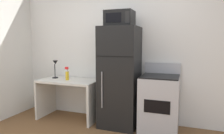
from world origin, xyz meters
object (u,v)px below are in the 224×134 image
desk_lamp (55,66)px  oven_range (159,103)px  spray_bottle (67,75)px  refrigerator (120,77)px  microwave (120,19)px  desk (69,92)px

desk_lamp → oven_range: bearing=-1.2°
spray_bottle → refrigerator: refrigerator is taller
desk_lamp → microwave: (1.34, -0.07, 0.85)m
desk → oven_range: size_ratio=1.02×
desk → desk_lamp: 0.58m
desk → spray_bottle: (-0.01, -0.04, 0.33)m
desk_lamp → spray_bottle: desk_lamp is taller
desk → refrigerator: size_ratio=0.65×
spray_bottle → refrigerator: bearing=2.7°
desk_lamp → oven_range: (2.02, -0.04, -0.52)m
refrigerator → spray_bottle: bearing=-177.3°
desk → desk_lamp: desk_lamp is taller
spray_bottle → oven_range: 1.74m
desk_lamp → microwave: microwave is taller
desk_lamp → oven_range: desk_lamp is taller
desk → spray_bottle: 0.33m
desk → oven_range: (1.69, 0.01, -0.05)m
microwave → oven_range: 1.53m
desk → spray_bottle: spray_bottle is taller
refrigerator → microwave: size_ratio=3.72×
desk → refrigerator: (1.01, 0.01, 0.34)m
spray_bottle → oven_range: size_ratio=0.23×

